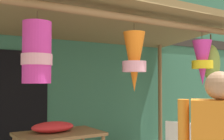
{
  "coord_description": "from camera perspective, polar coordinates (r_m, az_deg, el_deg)",
  "views": [
    {
      "loc": [
        -2.33,
        -2.72,
        1.45
      ],
      "look_at": [
        0.05,
        1.05,
        1.63
      ],
      "focal_mm": 44.64,
      "sensor_mm": 36.0,
      "label": 1
    }
  ],
  "objects": [
    {
      "name": "shop_facade",
      "position": [
        5.71,
        -8.06,
        3.14
      ],
      "size": [
        11.31,
        0.29,
        3.99
      ],
      "color": "#387056",
      "rests_on": "ground_plane"
    },
    {
      "name": "market_stall_canopy",
      "position": [
        4.53,
        -0.07,
        7.73
      ],
      "size": [
        4.54,
        2.28,
        2.6
      ],
      "color": "brown",
      "rests_on": "ground_plane"
    },
    {
      "name": "display_table",
      "position": [
        3.9,
        -10.81,
        -13.78
      ],
      "size": [
        1.12,
        0.71,
        0.77
      ],
      "color": "brown",
      "rests_on": "ground_plane"
    },
    {
      "name": "flower_heap_on_table",
      "position": [
        3.93,
        -11.82,
        -11.32
      ],
      "size": [
        0.58,
        0.4,
        0.14
      ],
      "color": "red",
      "rests_on": "display_table"
    }
  ]
}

